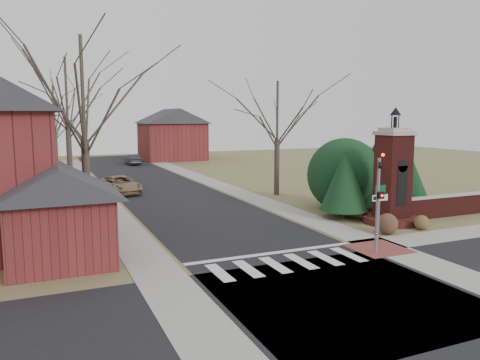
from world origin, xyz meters
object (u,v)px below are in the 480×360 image
brick_gate_monument (392,185)px  pickup_truck (120,185)px  distant_car (133,160)px  sign_post (380,202)px  traffic_signal_pole (378,195)px

brick_gate_monument → pickup_truck: size_ratio=1.33×
pickup_truck → distant_car: bearing=67.0°
brick_gate_monument → distant_car: (-7.40, 38.00, -1.53)m
sign_post → pickup_truck: 21.44m
traffic_signal_pole → distant_car: 42.55m
traffic_signal_pole → sign_post: bearing=47.6°
pickup_truck → distant_car: pickup_truck is taller
traffic_signal_pole → brick_gate_monument: size_ratio=0.69×
sign_post → pickup_truck: (-8.99, 19.43, -1.27)m
distant_car → traffic_signal_pole: bearing=93.6°
brick_gate_monument → sign_post: bearing=-138.6°
traffic_signal_pole → sign_post: size_ratio=1.64×
brick_gate_monument → distant_car: size_ratio=1.67×
traffic_signal_pole → distant_car: traffic_signal_pole is taller
brick_gate_monument → pickup_truck: 20.63m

